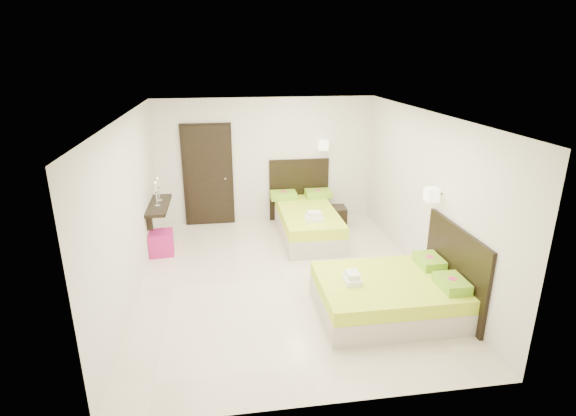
{
  "coord_description": "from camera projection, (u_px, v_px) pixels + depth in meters",
  "views": [
    {
      "loc": [
        -0.9,
        -6.36,
        3.43
      ],
      "look_at": [
        0.1,
        0.3,
        1.1
      ],
      "focal_mm": 28.0,
      "sensor_mm": 36.0,
      "label": 1
    }
  ],
  "objects": [
    {
      "name": "bed_single",
      "position": [
        307.0,
        219.0,
        8.85
      ],
      "size": [
        1.27,
        2.12,
        1.75
      ],
      "color": "#C0B5A3",
      "rests_on": "ground"
    },
    {
      "name": "nightstand",
      "position": [
        333.0,
        217.0,
        9.27
      ],
      "size": [
        0.52,
        0.47,
        0.44
      ],
      "primitive_type": "cube",
      "rotation": [
        0.0,
        0.0,
        -0.07
      ],
      "color": "black",
      "rests_on": "ground"
    },
    {
      "name": "console_shelf",
      "position": [
        158.0,
        205.0,
        8.13
      ],
      "size": [
        0.35,
        1.2,
        0.78
      ],
      "color": "black",
      "rests_on": "ground"
    },
    {
      "name": "door",
      "position": [
        208.0,
        176.0,
        9.2
      ],
      "size": [
        1.02,
        0.15,
        2.14
      ],
      "color": "black",
      "rests_on": "ground"
    },
    {
      "name": "ottoman",
      "position": [
        161.0,
        243.0,
        8.03
      ],
      "size": [
        0.45,
        0.45,
        0.42
      ],
      "primitive_type": "cube",
      "rotation": [
        0.0,
        0.0,
        0.08
      ],
      "color": "#A71662",
      "rests_on": "ground"
    },
    {
      "name": "floor",
      "position": [
        285.0,
        279.0,
        7.19
      ],
      "size": [
        5.5,
        5.5,
        0.0
      ],
      "primitive_type": "plane",
      "color": "beige",
      "rests_on": "ground"
    },
    {
      "name": "bed_double",
      "position": [
        394.0,
        293.0,
        6.2
      ],
      "size": [
        1.93,
        1.64,
        1.59
      ],
      "color": "#C0B5A3",
      "rests_on": "ground"
    }
  ]
}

